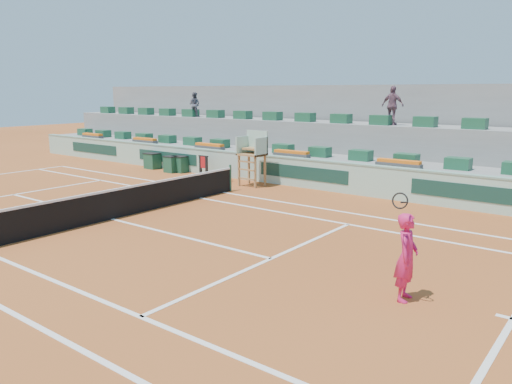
% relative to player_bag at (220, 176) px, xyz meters
% --- Properties ---
extents(ground, '(90.00, 90.00, 0.00)m').
position_rel_player_bag_xyz_m(ground, '(1.91, -7.44, -0.22)').
color(ground, '#92461C').
rests_on(ground, ground).
extents(seating_tier_lower, '(36.00, 4.00, 1.20)m').
position_rel_player_bag_xyz_m(seating_tier_lower, '(1.91, 3.26, 0.38)').
color(seating_tier_lower, gray).
rests_on(seating_tier_lower, ground).
extents(seating_tier_upper, '(36.00, 2.40, 2.60)m').
position_rel_player_bag_xyz_m(seating_tier_upper, '(1.91, 4.86, 1.08)').
color(seating_tier_upper, gray).
rests_on(seating_tier_upper, ground).
extents(stadium_back_wall, '(36.00, 0.40, 4.40)m').
position_rel_player_bag_xyz_m(stadium_back_wall, '(1.91, 6.46, 1.98)').
color(stadium_back_wall, gray).
rests_on(stadium_back_wall, ground).
extents(player_bag, '(0.99, 0.44, 0.44)m').
position_rel_player_bag_xyz_m(player_bag, '(0.00, 0.00, 0.00)').
color(player_bag, '#DB1C5D').
rests_on(player_bag, ground).
extents(spectator_left, '(0.81, 0.70, 1.42)m').
position_rel_player_bag_xyz_m(spectator_left, '(-5.75, 4.27, 3.09)').
color(spectator_left, '#4D4E59').
rests_on(spectator_left, seating_tier_upper).
extents(spectator_mid, '(1.03, 0.47, 1.73)m').
position_rel_player_bag_xyz_m(spectator_mid, '(6.36, 4.40, 3.24)').
color(spectator_mid, '#764F60').
rests_on(spectator_mid, seating_tier_upper).
extents(court_lines, '(23.89, 11.09, 0.01)m').
position_rel_player_bag_xyz_m(court_lines, '(1.91, -7.44, -0.21)').
color(court_lines, white).
rests_on(court_lines, ground).
extents(tennis_net, '(0.10, 11.97, 1.10)m').
position_rel_player_bag_xyz_m(tennis_net, '(1.91, -7.44, 0.31)').
color(tennis_net, black).
rests_on(tennis_net, ground).
extents(advertising_hoarding, '(36.00, 0.34, 1.26)m').
position_rel_player_bag_xyz_m(advertising_hoarding, '(1.93, 1.06, 0.41)').
color(advertising_hoarding, '#A1CBB6').
rests_on(advertising_hoarding, ground).
extents(umpire_chair, '(1.10, 0.90, 2.40)m').
position_rel_player_bag_xyz_m(umpire_chair, '(1.91, 0.06, 1.32)').
color(umpire_chair, olive).
rests_on(umpire_chair, ground).
extents(seat_row_lower, '(32.90, 0.60, 0.44)m').
position_rel_player_bag_xyz_m(seat_row_lower, '(1.91, 2.36, 1.20)').
color(seat_row_lower, '#1B5134').
rests_on(seat_row_lower, seating_tier_lower).
extents(seat_row_upper, '(32.90, 0.60, 0.44)m').
position_rel_player_bag_xyz_m(seat_row_upper, '(1.91, 4.26, 2.60)').
color(seat_row_upper, '#1B5134').
rests_on(seat_row_upper, seating_tier_upper).
extents(flower_planters, '(26.80, 0.36, 0.28)m').
position_rel_player_bag_xyz_m(flower_planters, '(0.41, 1.56, 1.11)').
color(flower_planters, '#454545').
rests_on(flower_planters, seating_tier_lower).
extents(drink_cooler_a, '(0.77, 0.67, 0.84)m').
position_rel_player_bag_xyz_m(drink_cooler_a, '(-3.31, 0.66, 0.20)').
color(drink_cooler_a, '#174730').
rests_on(drink_cooler_a, ground).
extents(drink_cooler_b, '(0.66, 0.57, 0.84)m').
position_rel_player_bag_xyz_m(drink_cooler_b, '(-3.63, 0.32, 0.20)').
color(drink_cooler_b, '#174730').
rests_on(drink_cooler_b, ground).
extents(drink_cooler_c, '(0.78, 0.68, 0.84)m').
position_rel_player_bag_xyz_m(drink_cooler_c, '(-5.38, 0.59, 0.20)').
color(drink_cooler_c, '#174730').
rests_on(drink_cooler_c, ground).
extents(towel_rack, '(0.59, 0.10, 1.03)m').
position_rel_player_bag_xyz_m(towel_rack, '(-1.45, 0.41, 0.39)').
color(towel_rack, black).
rests_on(towel_rack, ground).
extents(tennis_player, '(0.52, 0.91, 2.28)m').
position_rel_player_bag_xyz_m(tennis_player, '(11.87, -7.80, 0.68)').
color(tennis_player, '#DB1C5D').
rests_on(tennis_player, ground).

